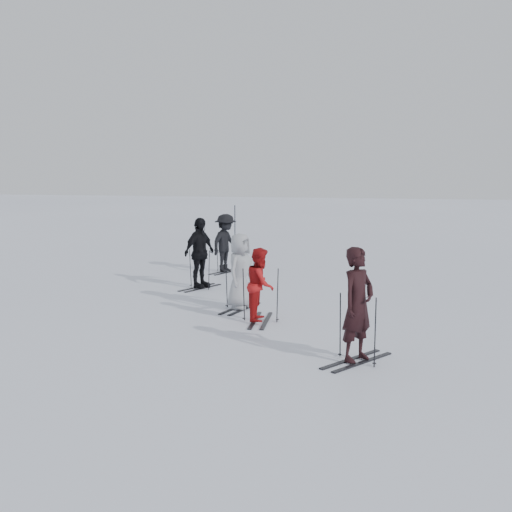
# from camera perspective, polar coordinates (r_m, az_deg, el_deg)

# --- Properties ---
(ground) EXTENTS (120.00, 120.00, 0.00)m
(ground) POSITION_cam_1_polar(r_m,az_deg,el_deg) (16.91, -0.80, -3.80)
(ground) COLOR silver
(ground) RESTS_ON ground
(skier_near_dark) EXTENTS (0.80, 0.88, 2.01)m
(skier_near_dark) POSITION_cam_1_polar(r_m,az_deg,el_deg) (11.40, 9.03, -4.40)
(skier_near_dark) COLOR black
(skier_near_dark) RESTS_ON ground
(skier_red) EXTENTS (0.69, 0.85, 1.63)m
(skier_red) POSITION_cam_1_polar(r_m,az_deg,el_deg) (14.27, 0.41, -2.63)
(skier_red) COLOR #AB1314
(skier_red) RESTS_ON ground
(skier_grey) EXTENTS (0.76, 0.99, 1.82)m
(skier_grey) POSITION_cam_1_polar(r_m,az_deg,el_deg) (15.51, -1.45, -1.44)
(skier_grey) COLOR #9A9EA3
(skier_grey) RESTS_ON ground
(skier_uphill_left) EXTENTS (0.90, 1.27, 1.99)m
(skier_uphill_left) POSITION_cam_1_polar(r_m,az_deg,el_deg) (18.30, -5.05, 0.21)
(skier_uphill_left) COLOR black
(skier_uphill_left) RESTS_ON ground
(skier_uphill_far) EXTENTS (1.09, 1.39, 1.90)m
(skier_uphill_far) POSITION_cam_1_polar(r_m,az_deg,el_deg) (21.11, -2.72, 1.10)
(skier_uphill_far) COLOR black
(skier_uphill_far) RESTS_ON ground
(skis_near_dark) EXTENTS (1.92, 1.67, 1.24)m
(skis_near_dark) POSITION_cam_1_polar(r_m,az_deg,el_deg) (11.48, 8.99, -6.28)
(skis_near_dark) COLOR black
(skis_near_dark) RESTS_ON ground
(skis_red) EXTENTS (1.78, 1.06, 1.24)m
(skis_red) POSITION_cam_1_polar(r_m,az_deg,el_deg) (14.31, 0.41, -3.40)
(skis_red) COLOR black
(skis_red) RESTS_ON ground
(skis_grey) EXTENTS (1.80, 1.21, 1.20)m
(skis_grey) POSITION_cam_1_polar(r_m,az_deg,el_deg) (15.57, -1.44, -2.56)
(skis_grey) COLOR black
(skis_grey) RESTS_ON ground
(skis_uphill_left) EXTENTS (1.77, 1.37, 1.15)m
(skis_uphill_left) POSITION_cam_1_polar(r_m,az_deg,el_deg) (18.36, -5.04, -1.10)
(skis_uphill_left) COLOR black
(skis_uphill_left) RESTS_ON ground
(skis_uphill_far) EXTENTS (1.73, 1.30, 1.12)m
(skis_uphill_far) POSITION_cam_1_polar(r_m,az_deg,el_deg) (21.15, -2.72, 0.06)
(skis_uphill_far) COLOR black
(skis_uphill_far) RESTS_ON ground
(piste_marker) EXTENTS (0.05, 0.05, 1.80)m
(piste_marker) POSITION_cam_1_polar(r_m,az_deg,el_deg) (28.44, -1.89, 2.72)
(piste_marker) COLOR black
(piste_marker) RESTS_ON ground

